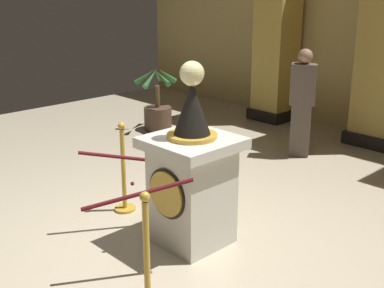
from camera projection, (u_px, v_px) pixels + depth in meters
The scene contains 8 objects.
ground_plane at pixel (162, 239), 5.04m from camera, with size 11.99×11.99×0.00m, color beige.
pedestal_clock at pixel (192, 177), 4.79m from camera, with size 0.79×0.79×1.80m.
stanchion_near at pixel (124, 180), 5.58m from camera, with size 0.24×0.24×1.03m.
stanchion_far at pixel (147, 271), 3.84m from camera, with size 0.24×0.24×1.01m.
velvet_rope at pixel (132, 175), 4.58m from camera, with size 1.32×1.31×0.22m.
column_left at pixel (278, 11), 8.92m from camera, with size 0.75×0.75×3.98m.
potted_palm_left at pixel (158, 111), 8.72m from camera, with size 0.75×0.78×1.11m.
bystander_guest at pixel (302, 101), 7.23m from camera, with size 0.42×0.37×1.58m.
Camera 1 is at (3.46, -2.90, 2.46)m, focal length 46.82 mm.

